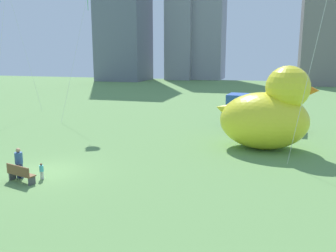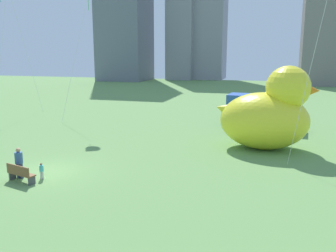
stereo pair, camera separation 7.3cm
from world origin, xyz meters
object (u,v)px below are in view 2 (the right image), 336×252
park_bench (20,173)px  box_truck (260,112)px  person_adult (19,161)px  person_child (42,170)px  giant_inflatable_duck (268,114)px

park_bench → box_truck: box_truck is taller
person_adult → person_child: (1.18, 0.16, -0.41)m
box_truck → giant_inflatable_duck: bearing=-83.9°
giant_inflatable_duck → box_truck: size_ratio=1.15×
park_bench → person_child: 1.01m
person_adult → box_truck: (11.28, 15.96, 0.56)m
box_truck → person_child: bearing=-122.6°
park_bench → person_child: (0.73, 0.70, -0.01)m
park_bench → person_adult: (-0.45, 0.54, 0.40)m
person_child → box_truck: bearing=57.4°
giant_inflatable_duck → box_truck: (-0.70, 6.52, -0.90)m
person_adult → giant_inflatable_duck: 15.32m
person_adult → box_truck: bearing=54.8°
person_child → box_truck: (10.10, 15.80, 0.97)m
box_truck → person_adult: bearing=-125.2°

